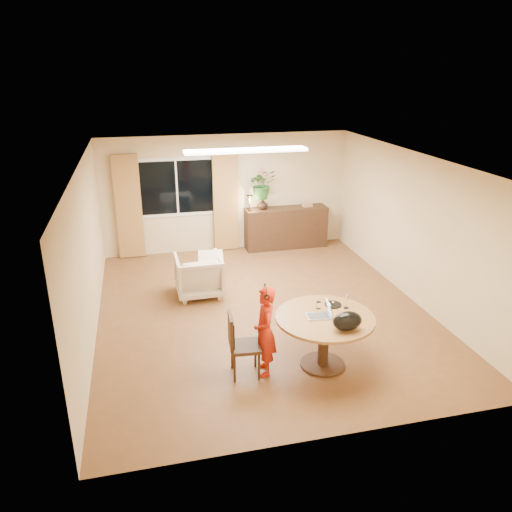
{
  "coord_description": "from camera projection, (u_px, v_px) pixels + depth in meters",
  "views": [
    {
      "loc": [
        -1.91,
        -7.51,
        3.97
      ],
      "look_at": [
        -0.15,
        -0.2,
        1.1
      ],
      "focal_mm": 35.0,
      "sensor_mm": 36.0,
      "label": 1
    }
  ],
  "objects": [
    {
      "name": "curtain_left",
      "position": [
        129.0,
        207.0,
        10.64
      ],
      "size": [
        0.55,
        0.08,
        2.25
      ],
      "primitive_type": "cube",
      "color": "olive",
      "rests_on": "wall_back"
    },
    {
      "name": "book_stack",
      "position": [
        307.0,
        205.0,
        11.43
      ],
      "size": [
        0.23,
        0.19,
        0.09
      ],
      "primitive_type": null,
      "rotation": [
        0.0,
        0.0,
        -0.1
      ],
      "color": "brown",
      "rests_on": "sideboard"
    },
    {
      "name": "wine_glass",
      "position": [
        347.0,
        301.0,
        6.99
      ],
      "size": [
        0.07,
        0.07,
        0.21
      ],
      "primitive_type": null,
      "rotation": [
        0.0,
        0.0,
        -0.02
      ],
      "color": "white",
      "rests_on": "dining_table"
    },
    {
      "name": "floor",
      "position": [
        262.0,
        310.0,
        8.65
      ],
      "size": [
        6.5,
        6.5,
        0.0
      ],
      "primitive_type": "plane",
      "color": "brown",
      "rests_on": "ground"
    },
    {
      "name": "dining_table",
      "position": [
        324.0,
        327.0,
        6.85
      ],
      "size": [
        1.36,
        1.36,
        0.78
      ],
      "color": "brown",
      "rests_on": "floor"
    },
    {
      "name": "curtain_right",
      "position": [
        225.0,
        201.0,
        11.1
      ],
      "size": [
        0.55,
        0.08,
        2.25
      ],
      "primitive_type": "cube",
      "color": "olive",
      "rests_on": "wall_back"
    },
    {
      "name": "bouquet",
      "position": [
        262.0,
        184.0,
        11.01
      ],
      "size": [
        0.6,
        0.53,
        0.66
      ],
      "primitive_type": "imported",
      "rotation": [
        0.0,
        0.0,
        0.02
      ],
      "color": "#266529",
      "rests_on": "vase"
    },
    {
      "name": "wall_right",
      "position": [
        413.0,
        228.0,
        8.79
      ],
      "size": [
        0.0,
        6.5,
        6.5
      ],
      "primitive_type": "plane",
      "rotation": [
        1.57,
        0.0,
        -1.57
      ],
      "color": "tan",
      "rests_on": "floor"
    },
    {
      "name": "armchair",
      "position": [
        199.0,
        275.0,
        9.12
      ],
      "size": [
        0.83,
        0.85,
        0.77
      ],
      "primitive_type": "imported",
      "rotation": [
        0.0,
        0.0,
        3.16
      ],
      "color": "#BDB196",
      "rests_on": "floor"
    },
    {
      "name": "desk_lamp",
      "position": [
        250.0,
        203.0,
        11.04
      ],
      "size": [
        0.19,
        0.19,
        0.37
      ],
      "primitive_type": null,
      "rotation": [
        0.0,
        0.0,
        -0.31
      ],
      "color": "black",
      "rests_on": "sideboard"
    },
    {
      "name": "child",
      "position": [
        265.0,
        331.0,
        6.69
      ],
      "size": [
        0.49,
        0.35,
        1.27
      ],
      "primitive_type": "imported",
      "rotation": [
        0.0,
        0.0,
        -1.66
      ],
      "color": "red",
      "rests_on": "floor"
    },
    {
      "name": "sideboard",
      "position": [
        286.0,
        228.0,
        11.51
      ],
      "size": [
        1.89,
        0.46,
        0.94
      ],
      "primitive_type": "cube",
      "color": "#311E10",
      "rests_on": "floor"
    },
    {
      "name": "pot_lid",
      "position": [
        333.0,
        304.0,
        7.1
      ],
      "size": [
        0.3,
        0.3,
        0.04
      ],
      "primitive_type": null,
      "rotation": [
        0.0,
        0.0,
        -0.3
      ],
      "color": "white",
      "rests_on": "dining_table"
    },
    {
      "name": "wall_left",
      "position": [
        87.0,
        253.0,
        7.59
      ],
      "size": [
        0.0,
        6.5,
        6.5
      ],
      "primitive_type": "plane",
      "rotation": [
        1.57,
        0.0,
        1.57
      ],
      "color": "tan",
      "rests_on": "floor"
    },
    {
      "name": "laptop",
      "position": [
        319.0,
        309.0,
        6.75
      ],
      "size": [
        0.36,
        0.26,
        0.22
      ],
      "primitive_type": null,
      "rotation": [
        0.0,
        0.0,
        -0.1
      ],
      "color": "#B7B7BC",
      "rests_on": "dining_table"
    },
    {
      "name": "ceiling",
      "position": [
        263.0,
        160.0,
        7.72
      ],
      "size": [
        6.5,
        6.5,
        0.0
      ],
      "primitive_type": "plane",
      "rotation": [
        3.14,
        0.0,
        0.0
      ],
      "color": "white",
      "rests_on": "wall_back"
    },
    {
      "name": "handbag",
      "position": [
        347.0,
        321.0,
        6.39
      ],
      "size": [
        0.4,
        0.24,
        0.26
      ],
      "primitive_type": null,
      "rotation": [
        0.0,
        0.0,
        0.02
      ],
      "color": "black",
      "rests_on": "dining_table"
    },
    {
      "name": "ceiling_panel",
      "position": [
        246.0,
        150.0,
        8.83
      ],
      "size": [
        2.2,
        0.35,
        0.05
      ],
      "primitive_type": "cube",
      "color": "white",
      "rests_on": "ceiling"
    },
    {
      "name": "dining_chair",
      "position": [
        245.0,
        345.0,
        6.7
      ],
      "size": [
        0.48,
        0.44,
        0.93
      ],
      "primitive_type": null,
      "rotation": [
        0.0,
        0.0,
        -0.09
      ],
      "color": "#311E10",
      "rests_on": "floor"
    },
    {
      "name": "wall_back",
      "position": [
        227.0,
        193.0,
        11.14
      ],
      "size": [
        5.5,
        0.0,
        5.5
      ],
      "primitive_type": "plane",
      "rotation": [
        1.57,
        0.0,
        0.0
      ],
      "color": "tan",
      "rests_on": "floor"
    },
    {
      "name": "throw",
      "position": [
        211.0,
        255.0,
        8.97
      ],
      "size": [
        0.51,
        0.6,
        0.03
      ],
      "primitive_type": null,
      "rotation": [
        0.0,
        0.0,
        -0.11
      ],
      "color": "beige",
      "rests_on": "armchair"
    },
    {
      "name": "vase",
      "position": [
        263.0,
        204.0,
        11.17
      ],
      "size": [
        0.29,
        0.29,
        0.25
      ],
      "primitive_type": "imported",
      "rotation": [
        0.0,
        0.0,
        0.25
      ],
      "color": "black",
      "rests_on": "sideboard"
    },
    {
      "name": "window",
      "position": [
        177.0,
        187.0,
        10.81
      ],
      "size": [
        1.7,
        0.03,
        1.3
      ],
      "color": "white",
      "rests_on": "wall_back"
    },
    {
      "name": "tumbler",
      "position": [
        318.0,
        305.0,
        6.99
      ],
      "size": [
        0.08,
        0.08,
        0.1
      ],
      "primitive_type": null,
      "rotation": [
        0.0,
        0.0,
        -0.21
      ],
      "color": "white",
      "rests_on": "dining_table"
    }
  ]
}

